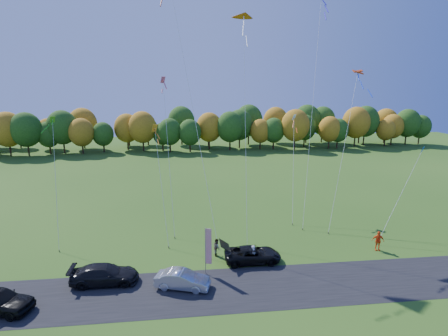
{
  "coord_description": "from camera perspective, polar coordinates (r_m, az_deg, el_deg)",
  "views": [
    {
      "loc": [
        -3.79,
        -27.28,
        14.87
      ],
      "look_at": [
        0.0,
        6.0,
        7.0
      ],
      "focal_mm": 28.0,
      "sensor_mm": 36.0,
      "label": 1
    }
  ],
  "objects": [
    {
      "name": "person_tailgate_b",
      "position": [
        32.16,
        -1.18,
        -12.78
      ],
      "size": [
        0.61,
        0.77,
        1.55
      ],
      "primitive_type": "imported",
      "rotation": [
        0.0,
        0.0,
        1.61
      ],
      "color": "gray",
      "rests_on": "ground"
    },
    {
      "name": "ground",
      "position": [
        31.3,
        1.29,
        -15.15
      ],
      "size": [
        160.0,
        160.0,
        0.0
      ],
      "primitive_type": "plane",
      "color": "#284E14"
    },
    {
      "name": "kite_parafoil_rainbow",
      "position": [
        40.51,
        19.03,
        3.27
      ],
      "size": [
        7.24,
        8.4,
        17.04
      ],
      "color": "#4C3F33",
      "rests_on": "ground"
    },
    {
      "name": "person_east",
      "position": [
        35.92,
        23.83,
        -10.81
      ],
      "size": [
        1.18,
        0.76,
        1.86
      ],
      "primitive_type": "imported",
      "rotation": [
        0.0,
        0.0,
        -0.3
      ],
      "color": "#F45317",
      "rests_on": "ground"
    },
    {
      "name": "kite_diamond_pink",
      "position": [
        37.67,
        -9.07,
        2.47
      ],
      "size": [
        1.68,
        8.96,
        16.29
      ],
      "color": "#4C3F33",
      "rests_on": "ground"
    },
    {
      "name": "kite_diamond_white",
      "position": [
        41.04,
        11.25,
        0.15
      ],
      "size": [
        2.31,
        7.03,
        11.87
      ],
      "color": "#4C3F33",
      "rests_on": "ground"
    },
    {
      "name": "kite_delta_red",
      "position": [
        36.11,
        3.51,
        8.61
      ],
      "size": [
        2.52,
        11.17,
        23.8
      ],
      "color": "#4C3F33",
      "rests_on": "ground"
    },
    {
      "name": "person_tailgate_a",
      "position": [
        30.85,
        4.83,
        -13.89
      ],
      "size": [
        0.42,
        0.62,
        1.67
      ],
      "primitive_type": "imported",
      "rotation": [
        0.0,
        0.0,
        1.61
      ],
      "color": "white",
      "rests_on": "ground"
    },
    {
      "name": "black_suv",
      "position": [
        31.19,
        4.71,
        -13.9
      ],
      "size": [
        4.9,
        2.3,
        1.35
      ],
      "primitive_type": "imported",
      "rotation": [
        0.0,
        0.0,
        1.56
      ],
      "color": "black",
      "rests_on": "ground"
    },
    {
      "name": "dark_truck_a",
      "position": [
        29.56,
        -18.93,
        -16.1
      ],
      "size": [
        5.13,
        2.1,
        1.49
      ],
      "primitive_type": "imported",
      "rotation": [
        0.0,
        0.0,
        1.57
      ],
      "color": "black",
      "rests_on": "ground"
    },
    {
      "name": "silver_sedan",
      "position": [
        27.74,
        -6.79,
        -17.64
      ],
      "size": [
        4.36,
        2.52,
        1.36
      ],
      "primitive_type": "imported",
      "rotation": [
        0.0,
        0.0,
        1.29
      ],
      "color": "silver",
      "rests_on": "ground"
    },
    {
      "name": "asphalt_strip",
      "position": [
        27.88,
        2.46,
        -19.01
      ],
      "size": [
        90.0,
        6.0,
        0.01
      ],
      "primitive_type": "cube",
      "color": "black",
      "rests_on": "ground"
    },
    {
      "name": "kite_diamond_green",
      "position": [
        37.07,
        -25.8,
        -1.99
      ],
      "size": [
        1.81,
        6.01,
        12.3
      ],
      "color": "#4C3F33",
      "rests_on": "ground"
    },
    {
      "name": "feather_flag",
      "position": [
        28.52,
        -2.67,
        -12.59
      ],
      "size": [
        0.52,
        0.17,
        4.02
      ],
      "color": "#999999",
      "rests_on": "ground"
    },
    {
      "name": "kite_parafoil_orange",
      "position": [
        42.13,
        14.3,
        10.23
      ],
      "size": [
        7.17,
        12.73,
        26.37
      ],
      "color": "#4C3F33",
      "rests_on": "ground"
    },
    {
      "name": "kite_diamond_yellow",
      "position": [
        34.54,
        -10.21,
        -2.58
      ],
      "size": [
        1.89,
        5.67,
        11.53
      ],
      "color": "#4C3F33",
      "rests_on": "ground"
    },
    {
      "name": "tree_line",
      "position": [
        83.7,
        -3.81,
        2.96
      ],
      "size": [
        116.0,
        12.0,
        10.0
      ],
      "primitive_type": null,
      "color": "#1E4711",
      "rests_on": "ground"
    },
    {
      "name": "kite_diamond_blue_low",
      "position": [
        38.46,
        26.85,
        -4.02
      ],
      "size": [
        6.07,
        3.39,
        9.23
      ],
      "color": "#4C3F33",
      "rests_on": "ground"
    },
    {
      "name": "kite_delta_blue",
      "position": [
        35.72,
        -5.41,
        11.17
      ],
      "size": [
        5.84,
        12.69,
        28.32
      ],
      "color": "#4C3F33",
      "rests_on": "ground"
    }
  ]
}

